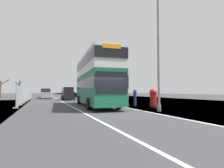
{
  "coord_description": "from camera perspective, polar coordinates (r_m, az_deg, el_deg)",
  "views": [
    {
      "loc": [
        -4.53,
        -11.25,
        1.52
      ],
      "look_at": [
        1.6,
        4.4,
        2.2
      ],
      "focal_mm": 28.6,
      "sensor_mm": 36.0,
      "label": 1
    }
  ],
  "objects": [
    {
      "name": "car_receding_mid",
      "position": [
        38.58,
        -20.49,
        -2.99
      ],
      "size": [
        2.09,
        4.09,
        2.06
      ],
      "color": "gray",
      "rests_on": "ground"
    },
    {
      "name": "bare_tree_far_verge_mid",
      "position": [
        64.68,
        -27.5,
        -1.0
      ],
      "size": [
        2.48,
        2.33,
        5.18
      ],
      "color": "#4C3D2D",
      "rests_on": "ground"
    },
    {
      "name": "car_oncoming_near",
      "position": [
        32.16,
        -13.95,
        -3.11
      ],
      "size": [
        1.99,
        4.55,
        2.22
      ],
      "color": "black",
      "rests_on": "ground"
    },
    {
      "name": "bare_tree_far_verge_near",
      "position": [
        43.22,
        -32.13,
        -1.11
      ],
      "size": [
        3.21,
        2.62,
        4.03
      ],
      "color": "#4C3D2D",
      "rests_on": "ground"
    },
    {
      "name": "lamppost_foreground",
      "position": [
        14.35,
        14.63,
        9.23
      ],
      "size": [
        0.29,
        0.7,
        9.23
      ],
      "color": "gray",
      "rests_on": "ground"
    },
    {
      "name": "pedestrian_at_kerb",
      "position": [
        18.68,
        7.36,
        -4.17
      ],
      "size": [
        0.34,
        0.34,
        1.8
      ],
      "color": "#2D3342",
      "rests_on": "ground"
    },
    {
      "name": "double_decker_bus",
      "position": [
        18.18,
        -5.3,
        1.44
      ],
      "size": [
        3.41,
        11.54,
        5.09
      ],
      "color": "#196042",
      "rests_on": "ground"
    },
    {
      "name": "car_receding_far",
      "position": [
        45.61,
        -20.47,
        -2.83
      ],
      "size": [
        1.93,
        4.37,
        2.11
      ],
      "color": "black",
      "rests_on": "ground"
    },
    {
      "name": "roadworks_barrier",
      "position": [
        20.82,
        2.89,
        -4.42
      ],
      "size": [
        1.99,
        0.48,
        1.16
      ],
      "color": "orange",
      "rests_on": "ground"
    },
    {
      "name": "red_pillar_postbox",
      "position": [
        16.61,
        13.04,
        -4.2
      ],
      "size": [
        0.66,
        0.66,
        1.74
      ],
      "color": "black",
      "rests_on": "ground"
    },
    {
      "name": "construction_site_fence",
      "position": [
        29.72,
        -25.58,
        -3.06
      ],
      "size": [
        0.44,
        24.0,
        2.12
      ],
      "color": "#A8AAAD",
      "rests_on": "ground"
    },
    {
      "name": "ground",
      "position": [
        12.53,
        2.98,
        -9.5
      ],
      "size": [
        140.0,
        280.0,
        0.1
      ],
      "color": "#38383A"
    }
  ]
}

